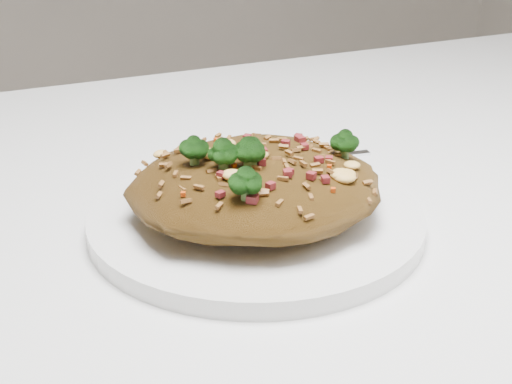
# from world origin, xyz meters

# --- Properties ---
(dining_table) EXTENTS (1.20, 0.80, 0.75)m
(dining_table) POSITION_xyz_m (0.00, 0.00, 0.66)
(dining_table) COLOR white
(dining_table) RESTS_ON ground
(plate) EXTENTS (0.25, 0.25, 0.01)m
(plate) POSITION_xyz_m (-0.08, -0.06, 0.76)
(plate) COLOR white
(plate) RESTS_ON dining_table
(fried_rice) EXTENTS (0.19, 0.18, 0.07)m
(fried_rice) POSITION_xyz_m (-0.08, -0.06, 0.79)
(fried_rice) COLOR brown
(fried_rice) RESTS_ON plate
(fork) EXTENTS (0.16, 0.04, 0.00)m
(fork) POSITION_xyz_m (-0.01, 0.02, 0.77)
(fork) COLOR silver
(fork) RESTS_ON plate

